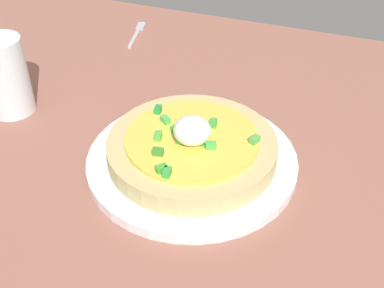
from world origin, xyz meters
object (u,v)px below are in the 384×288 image
at_px(plate, 192,161).
at_px(fork, 138,32).
at_px(pizza, 192,147).
at_px(cup_near, 6,80).

xyz_separation_m(plate, fork, (-0.23, 0.32, -0.00)).
bearing_deg(pizza, plate, 103.21).
distance_m(plate, cup_near, 0.30).
relative_size(plate, pizza, 1.26).
distance_m(pizza, cup_near, 0.29).
height_order(plate, fork, plate).
bearing_deg(fork, plate, -156.46).
bearing_deg(plate, pizza, -76.79).
bearing_deg(plate, fork, 125.47).
relative_size(pizza, cup_near, 1.87).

